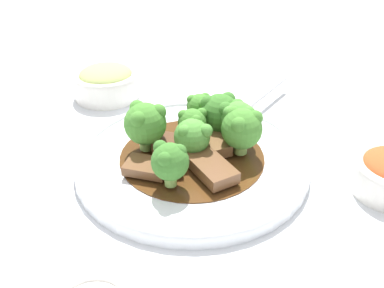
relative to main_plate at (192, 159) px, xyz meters
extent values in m
plane|color=silver|center=(0.00, 0.00, -0.01)|extent=(4.00, 4.00, 0.00)
cylinder|color=white|center=(0.00, 0.00, 0.00)|extent=(0.30, 0.30, 0.01)
torus|color=white|center=(0.00, 0.00, 0.00)|extent=(0.30, 0.30, 0.01)
cylinder|color=#4C2D14|center=(0.00, 0.00, 0.00)|extent=(0.19, 0.19, 0.00)
cube|color=brown|center=(0.05, -0.04, 0.01)|extent=(0.04, 0.06, 0.01)
cube|color=brown|center=(0.03, 0.04, 0.02)|extent=(0.07, 0.08, 0.01)
cube|color=#56331E|center=(0.00, -0.02, 0.02)|extent=(0.04, 0.05, 0.02)
cube|color=brown|center=(-0.03, 0.02, 0.02)|extent=(0.06, 0.06, 0.02)
cube|color=brown|center=(0.03, -0.02, 0.01)|extent=(0.06, 0.05, 0.01)
cylinder|color=#7FA84C|center=(0.01, -0.06, 0.02)|extent=(0.02, 0.02, 0.02)
sphere|color=#427F2D|center=(0.01, -0.06, 0.05)|extent=(0.05, 0.05, 0.05)
sphere|color=#427F2D|center=(0.03, -0.06, 0.06)|extent=(0.02, 0.02, 0.02)
sphere|color=#427F2D|center=(0.00, -0.05, 0.06)|extent=(0.02, 0.02, 0.02)
sphere|color=#427F2D|center=(0.00, -0.07, 0.06)|extent=(0.02, 0.02, 0.02)
cylinder|color=#7FA84C|center=(-0.02, -0.01, 0.02)|extent=(0.01, 0.01, 0.02)
sphere|color=#427F2D|center=(-0.02, -0.01, 0.04)|extent=(0.04, 0.04, 0.04)
sphere|color=#427F2D|center=(-0.01, 0.00, 0.05)|extent=(0.01, 0.01, 0.01)
sphere|color=#427F2D|center=(-0.03, 0.00, 0.05)|extent=(0.01, 0.01, 0.01)
sphere|color=#427F2D|center=(-0.02, -0.02, 0.05)|extent=(0.01, 0.01, 0.01)
cylinder|color=#7FA84C|center=(-0.05, 0.05, 0.02)|extent=(0.02, 0.02, 0.02)
sphere|color=#4C8E38|center=(-0.05, 0.05, 0.04)|extent=(0.05, 0.05, 0.05)
sphere|color=#4C8E38|center=(-0.05, 0.06, 0.06)|extent=(0.02, 0.02, 0.02)
sphere|color=#4C8E38|center=(-0.06, 0.04, 0.06)|extent=(0.02, 0.02, 0.02)
sphere|color=#4C8E38|center=(-0.04, 0.04, 0.06)|extent=(0.02, 0.02, 0.02)
cylinder|color=#7FA84C|center=(0.07, 0.00, 0.02)|extent=(0.01, 0.01, 0.02)
sphere|color=#387028|center=(0.07, 0.00, 0.04)|extent=(0.04, 0.04, 0.04)
sphere|color=#387028|center=(0.06, 0.01, 0.05)|extent=(0.02, 0.02, 0.02)
sphere|color=#387028|center=(0.06, -0.01, 0.05)|extent=(0.02, 0.02, 0.02)
sphere|color=#387028|center=(0.08, 0.00, 0.05)|extent=(0.02, 0.02, 0.02)
cylinder|color=#8EB756|center=(-0.07, -0.02, 0.02)|extent=(0.01, 0.01, 0.02)
sphere|color=#427F2D|center=(-0.07, -0.02, 0.04)|extent=(0.04, 0.04, 0.04)
sphere|color=#427F2D|center=(-0.08, -0.01, 0.05)|extent=(0.01, 0.01, 0.01)
sphere|color=#427F2D|center=(-0.07, -0.03, 0.05)|extent=(0.01, 0.01, 0.01)
sphere|color=#427F2D|center=(-0.06, -0.01, 0.05)|extent=(0.01, 0.01, 0.01)
cylinder|color=#7FA84C|center=(0.00, 0.00, 0.01)|extent=(0.02, 0.02, 0.01)
sphere|color=#4C8E38|center=(0.00, 0.00, 0.03)|extent=(0.05, 0.05, 0.05)
sphere|color=#4C8E38|center=(-0.01, 0.00, 0.05)|extent=(0.02, 0.02, 0.02)
sphere|color=#4C8E38|center=(0.01, -0.01, 0.05)|extent=(0.02, 0.02, 0.02)
sphere|color=#4C8E38|center=(0.00, 0.02, 0.05)|extent=(0.02, 0.02, 0.02)
cylinder|color=#7FA84C|center=(-0.03, 0.06, 0.02)|extent=(0.02, 0.02, 0.02)
sphere|color=#427F2D|center=(-0.03, 0.06, 0.04)|extent=(0.05, 0.05, 0.05)
sphere|color=#427F2D|center=(-0.03, 0.04, 0.06)|extent=(0.02, 0.02, 0.02)
sphere|color=#427F2D|center=(-0.01, 0.06, 0.06)|extent=(0.02, 0.02, 0.02)
sphere|color=#427F2D|center=(-0.03, 0.07, 0.06)|extent=(0.02, 0.02, 0.02)
cylinder|color=#7FA84C|center=(-0.06, 0.02, 0.01)|extent=(0.02, 0.02, 0.01)
sphere|color=#387028|center=(-0.06, 0.02, 0.04)|extent=(0.06, 0.06, 0.06)
sphere|color=#387028|center=(-0.06, 0.00, 0.05)|extent=(0.02, 0.02, 0.02)
sphere|color=#387028|center=(-0.05, 0.03, 0.05)|extent=(0.02, 0.02, 0.02)
sphere|color=#387028|center=(-0.08, 0.02, 0.05)|extent=(0.02, 0.02, 0.02)
ellipsoid|color=silver|center=(-0.07, 0.02, 0.02)|extent=(0.07, 0.06, 0.01)
cylinder|color=silver|center=(-0.18, 0.05, 0.01)|extent=(0.17, 0.05, 0.01)
cylinder|color=white|center=(-0.14, -0.21, -0.01)|extent=(0.06, 0.06, 0.01)
cylinder|color=white|center=(-0.14, -0.21, 0.01)|extent=(0.11, 0.11, 0.04)
torus|color=white|center=(-0.14, -0.21, 0.03)|extent=(0.11, 0.11, 0.01)
ellipsoid|color=#A3B266|center=(-0.14, -0.21, 0.03)|extent=(0.08, 0.08, 0.03)
camera|label=1|loc=(0.45, 0.17, 0.33)|focal=42.00mm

